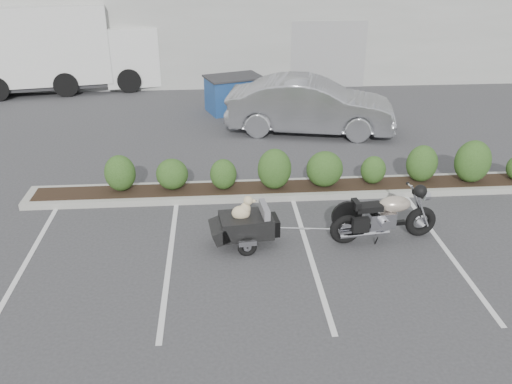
{
  "coord_description": "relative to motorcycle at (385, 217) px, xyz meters",
  "views": [
    {
      "loc": [
        -0.52,
        -9.46,
        5.6
      ],
      "look_at": [
        0.26,
        0.7,
        0.75
      ],
      "focal_mm": 38.0,
      "sensor_mm": 36.0,
      "label": 1
    }
  ],
  "objects": [
    {
      "name": "planter_kerb",
      "position": [
        -1.76,
        2.36,
        -0.44
      ],
      "size": [
        12.0,
        1.0,
        0.15
      ],
      "primitive_type": "cube",
      "color": "#9E9E93",
      "rests_on": "ground"
    },
    {
      "name": "ground",
      "position": [
        -2.76,
        0.16,
        -0.52
      ],
      "size": [
        90.0,
        90.0,
        0.0
      ],
      "primitive_type": "plane",
      "color": "#38383A",
      "rests_on": "ground"
    },
    {
      "name": "motorcycle",
      "position": [
        0.0,
        0.0,
        0.0
      ],
      "size": [
        2.25,
        0.83,
        1.29
      ],
      "rotation": [
        0.0,
        0.0,
        0.11
      ],
      "color": "black",
      "rests_on": "ground"
    },
    {
      "name": "building",
      "position": [
        -2.76,
        17.16,
        1.48
      ],
      "size": [
        26.0,
        10.0,
        4.0
      ],
      "primitive_type": "cube",
      "color": "#9EA099",
      "rests_on": "ground"
    },
    {
      "name": "delivery_truck",
      "position": [
        -8.99,
        12.66,
        1.06
      ],
      "size": [
        7.46,
        3.6,
        3.28
      ],
      "rotation": [
        0.0,
        0.0,
        0.18
      ],
      "color": "silver",
      "rests_on": "ground"
    },
    {
      "name": "dumpster",
      "position": [
        -2.66,
        9.12,
        0.11
      ],
      "size": [
        2.18,
        1.81,
        1.23
      ],
      "rotation": [
        0.0,
        0.0,
        0.33
      ],
      "color": "navy",
      "rests_on": "ground"
    },
    {
      "name": "pet_trailer",
      "position": [
        -2.79,
        0.02,
        -0.06
      ],
      "size": [
        1.81,
        1.02,
        1.07
      ],
      "rotation": [
        0.0,
        0.0,
        0.11
      ],
      "color": "black",
      "rests_on": "ground"
    },
    {
      "name": "sedan",
      "position": [
        -0.38,
        6.72,
        0.33
      ],
      "size": [
        5.37,
        2.8,
        1.69
      ],
      "primitive_type": "imported",
      "rotation": [
        0.0,
        0.0,
        1.36
      ],
      "color": "#A4A5AB",
      "rests_on": "ground"
    }
  ]
}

